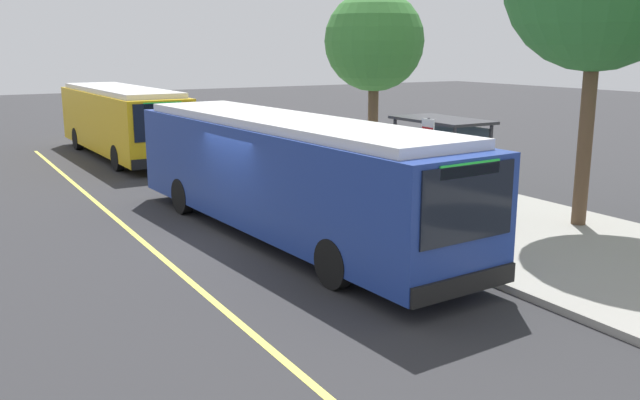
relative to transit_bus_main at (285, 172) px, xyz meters
The scene contains 10 objects.
ground_plane 1.95m from the transit_bus_main, 111.64° to the right, with size 120.00×120.00×0.00m, color #2B2B2D.
sidewalk_curb 5.24m from the transit_bus_main, 94.59° to the left, with size 44.00×6.40×0.15m, color gray.
lane_stripe_center 3.61m from the transit_bus_main, 97.11° to the right, with size 36.00×0.14×0.01m, color #E0D64C.
transit_bus_main is the anchor object (origin of this frame).
transit_bus_second 14.71m from the transit_bus_main, behind, with size 10.93×2.86×2.95m.
bus_shelter 5.32m from the transit_bus_main, 95.13° to the left, with size 2.90×1.60×2.48m.
waiting_bench 5.22m from the transit_bus_main, 94.30° to the left, with size 1.60×0.48×0.95m.
route_sign_post 3.46m from the transit_bus_main, 56.83° to the left, with size 0.44×0.08×2.80m.
pedestrian_commuter 3.38m from the transit_bus_main, 122.97° to the left, with size 0.24×0.40×1.69m.
street_tree_near_shelter 8.67m from the transit_bus_main, 129.98° to the left, with size 3.43×3.43×6.37m.
Camera 1 is at (14.86, -6.46, 4.56)m, focal length 38.10 mm.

